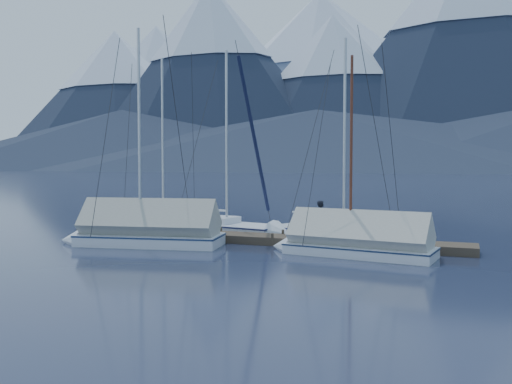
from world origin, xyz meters
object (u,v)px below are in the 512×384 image
Objects in this scene: sailboat_open_right at (354,238)px; sailboat_covered_far at (137,234)px; sailboat_open_left at (173,226)px; person at (321,219)px; sailboat_covered_near at (347,244)px; sailboat_open_mid at (236,230)px.

sailboat_covered_far is at bearing -152.88° from sailboat_open_right.
sailboat_open_left is 9.03m from person.
sailboat_covered_far reaches higher than person.
sailboat_open_right is 1.19× the size of sailboat_covered_near.
sailboat_covered_near is at bearing -32.91° from sailboat_open_mid.
sailboat_open_left reaches higher than sailboat_covered_near.
sailboat_covered_near reaches higher than person.
sailboat_open_mid reaches higher than sailboat_open_left.
sailboat_covered_far is (1.36, -5.41, 0.31)m from sailboat_open_left.
sailboat_covered_near is 0.83× the size of sailboat_covered_far.
sailboat_covered_near is 8.77m from sailboat_covered_far.
sailboat_open_left is at bearing 171.56° from sailboat_open_mid.
sailboat_open_left reaches higher than person.
sailboat_open_right is at bearing -6.71° from sailboat_open_left.
sailboat_open_mid is 5.30m from person.
sailboat_covered_near is 2.64m from person.
sailboat_open_mid is 5.93m from sailboat_open_right.
sailboat_open_mid reaches higher than person.
sailboat_open_right reaches higher than person.
sailboat_covered_near is (10.10, -4.65, 0.24)m from sailboat_open_left.
person is at bearing -16.83° from sailboat_open_left.
sailboat_open_mid is 7.53m from sailboat_covered_near.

